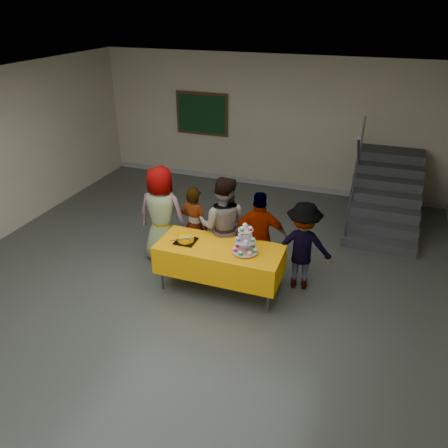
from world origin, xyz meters
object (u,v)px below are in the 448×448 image
object	(u,v)px
bake_table	(220,259)
staircase	(384,195)
bear_cake	(186,238)
schoolchild_c	(223,226)
schoolchild_a	(162,215)
schoolchild_e	(302,246)
noticeboard	(202,114)
cupcake_stand	(245,243)
schoolchild_d	(260,237)
schoolchild_b	(195,225)

from	to	relation	value
bake_table	staircase	xyz separation A→B (m)	(2.27, 3.50, -0.07)
bear_cake	schoolchild_c	xyz separation A→B (m)	(0.39, 0.57, -0.00)
schoolchild_a	schoolchild_e	size ratio (longest dim) A/B	1.17
schoolchild_e	noticeboard	bearing A→B (deg)	-58.47
cupcake_stand	bake_table	bearing A→B (deg)	175.74
schoolchild_a	staircase	xyz separation A→B (m)	(3.50, 2.95, -0.35)
bake_table	bear_cake	xyz separation A→B (m)	(-0.53, -0.03, 0.27)
schoolchild_d	staircase	xyz separation A→B (m)	(1.79, 2.99, -0.26)
bear_cake	schoolchild_e	world-z (taller)	schoolchild_e
bear_cake	schoolchild_b	xyz separation A→B (m)	(-0.15, 0.68, -0.14)
bake_table	schoolchild_d	bearing A→B (deg)	47.26
bear_cake	schoolchild_b	size ratio (longest dim) A/B	0.26
bake_table	cupcake_stand	xyz separation A→B (m)	(0.41, -0.03, 0.38)
cupcake_stand	schoolchild_d	world-z (taller)	schoolchild_d
schoolchild_a	cupcake_stand	bearing A→B (deg)	156.80
cupcake_stand	schoolchild_d	bearing A→B (deg)	82.96
cupcake_stand	schoolchild_c	xyz separation A→B (m)	(-0.54, 0.57, -0.11)
cupcake_stand	noticeboard	xyz separation A→B (m)	(-2.45, 4.37, 0.67)
schoolchild_a	staircase	size ratio (longest dim) A/B	0.70
schoolchild_a	schoolchild_d	xyz separation A→B (m)	(1.70, -0.04, -0.09)
staircase	noticeboard	distance (m)	4.53
staircase	schoolchild_a	bearing A→B (deg)	-139.86
cupcake_stand	staircase	size ratio (longest dim) A/B	0.19
cupcake_stand	bear_cake	world-z (taller)	cupcake_stand
cupcake_stand	noticeboard	size ratio (longest dim) A/B	0.34
cupcake_stand	schoolchild_c	distance (m)	0.80
bake_table	schoolchild_c	bearing A→B (deg)	104.28
schoolchild_a	schoolchild_b	xyz separation A→B (m)	(0.55, 0.09, -0.15)
bear_cake	schoolchild_e	distance (m)	1.76
schoolchild_c	schoolchild_b	bearing A→B (deg)	-18.81
cupcake_stand	bear_cake	xyz separation A→B (m)	(-0.93, -0.00, -0.11)
cupcake_stand	noticeboard	world-z (taller)	noticeboard
schoolchild_b	staircase	world-z (taller)	staircase
cupcake_stand	schoolchild_a	bearing A→B (deg)	160.31
bake_table	schoolchild_a	xyz separation A→B (m)	(-1.23, 0.56, 0.28)
bear_cake	schoolchild_d	world-z (taller)	schoolchild_d
bear_cake	noticeboard	bearing A→B (deg)	109.10
bear_cake	schoolchild_a	distance (m)	0.92
schoolchild_a	schoolchild_e	bearing A→B (deg)	175.89
bake_table	cupcake_stand	distance (m)	0.56
schoolchild_a	staircase	bearing A→B (deg)	-143.38
schoolchild_b	schoolchild_d	world-z (taller)	schoolchild_d
schoolchild_b	staircase	bearing A→B (deg)	-128.23
bear_cake	staircase	size ratio (longest dim) A/B	0.15
schoolchild_c	staircase	bearing A→B (deg)	-136.82
noticeboard	schoolchild_e	bearing A→B (deg)	-50.14
schoolchild_c	bear_cake	bearing A→B (deg)	48.05
schoolchild_a	schoolchild_c	xyz separation A→B (m)	(1.09, -0.01, -0.01)
schoolchild_b	schoolchild_d	distance (m)	1.17
staircase	schoolchild_c	bearing A→B (deg)	-129.08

